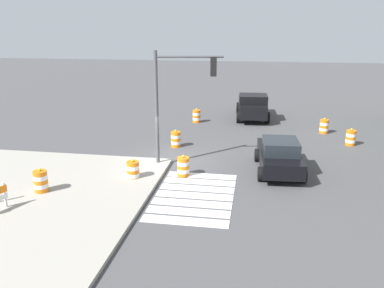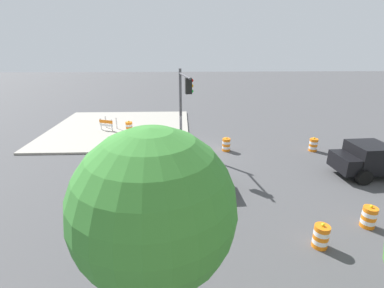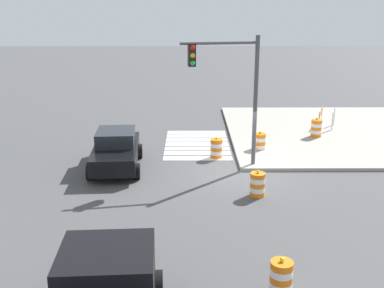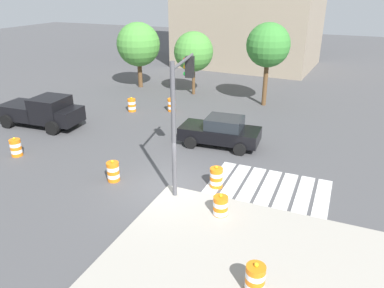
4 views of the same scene
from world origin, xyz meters
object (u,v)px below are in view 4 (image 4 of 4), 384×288
(traffic_barrel_crosswalk_end, at_px, (16,148))
(traffic_barrel_on_sidewalk, at_px, (255,279))
(sports_car, at_px, (221,131))
(traffic_barrel_median_far, at_px, (220,207))
(pickup_truck, at_px, (44,111))
(traffic_barrel_far_curb, at_px, (216,178))
(street_tree_streetside_far, at_px, (268,45))
(traffic_light_pole, at_px, (180,99))
(traffic_barrel_near_corner, at_px, (132,105))
(street_tree_streetside_near, at_px, (194,52))
(traffic_barrel_lane_center, at_px, (113,171))
(street_tree_streetside_mid, at_px, (138,45))
(traffic_barrel_median_near, at_px, (172,105))

(traffic_barrel_crosswalk_end, height_order, traffic_barrel_on_sidewalk, traffic_barrel_on_sidewalk)
(sports_car, bearing_deg, traffic_barrel_median_far, -71.14)
(traffic_barrel_on_sidewalk, bearing_deg, pickup_truck, 151.50)
(traffic_barrel_far_curb, height_order, street_tree_streetside_far, street_tree_streetside_far)
(traffic_barrel_median_far, bearing_deg, traffic_light_pole, 144.39)
(traffic_barrel_near_corner, height_order, traffic_barrel_median_far, same)
(traffic_barrel_median_far, height_order, traffic_light_pole, traffic_light_pole)
(traffic_barrel_near_corner, distance_m, traffic_barrel_far_curb, 11.78)
(traffic_barrel_median_far, height_order, street_tree_streetside_near, street_tree_streetside_near)
(pickup_truck, height_order, traffic_barrel_far_curb, pickup_truck)
(traffic_barrel_crosswalk_end, distance_m, traffic_barrel_lane_center, 6.13)
(traffic_barrel_far_curb, distance_m, traffic_barrel_on_sidewalk, 6.21)
(traffic_barrel_near_corner, relative_size, traffic_barrel_far_curb, 1.00)
(sports_car, distance_m, street_tree_streetside_mid, 14.31)
(traffic_light_pole, height_order, street_tree_streetside_far, street_tree_streetside_far)
(traffic_barrel_lane_center, relative_size, street_tree_streetside_mid, 0.19)
(street_tree_streetside_near, xyz_separation_m, street_tree_streetside_far, (5.90, -0.70, 0.91))
(sports_car, xyz_separation_m, traffic_barrel_median_near, (-5.10, 4.35, -0.36))
(traffic_barrel_median_far, distance_m, street_tree_streetside_mid, 20.59)
(pickup_truck, relative_size, traffic_barrel_on_sidewalk, 5.15)
(pickup_truck, distance_m, street_tree_streetside_far, 15.47)
(traffic_barrel_median_near, relative_size, traffic_barrel_lane_center, 1.00)
(sports_car, height_order, traffic_barrel_crosswalk_end, sports_car)
(traffic_barrel_on_sidewalk, height_order, street_tree_streetside_near, street_tree_streetside_near)
(pickup_truck, height_order, traffic_barrel_on_sidewalk, pickup_truck)
(traffic_barrel_median_far, relative_size, street_tree_streetside_near, 0.21)
(pickup_truck, xyz_separation_m, street_tree_streetside_near, (5.64, 10.45, 2.41))
(traffic_barrel_median_near, height_order, traffic_barrel_lane_center, same)
(traffic_barrel_on_sidewalk, xyz_separation_m, traffic_light_pole, (-4.54, 4.99, 3.31))
(traffic_barrel_crosswalk_end, bearing_deg, traffic_barrel_lane_center, -2.57)
(traffic_barrel_crosswalk_end, bearing_deg, traffic_barrel_near_corner, 79.46)
(traffic_barrel_near_corner, distance_m, traffic_barrel_median_far, 13.91)
(traffic_barrel_crosswalk_end, xyz_separation_m, traffic_barrel_far_curb, (10.57, 1.00, 0.00))
(traffic_barrel_on_sidewalk, bearing_deg, sports_car, 114.01)
(traffic_barrel_median_near, xyz_separation_m, traffic_barrel_on_sidewalk, (9.48, -14.17, 0.15))
(traffic_barrel_near_corner, height_order, street_tree_streetside_mid, street_tree_streetside_mid)
(street_tree_streetside_near, bearing_deg, traffic_barrel_far_curb, -63.43)
(traffic_barrel_on_sidewalk, height_order, traffic_light_pole, traffic_light_pole)
(traffic_barrel_median_far, bearing_deg, street_tree_streetside_near, 116.14)
(traffic_barrel_crosswalk_end, height_order, traffic_light_pole, traffic_light_pole)
(street_tree_streetside_near, height_order, street_tree_streetside_mid, street_tree_streetside_mid)
(traffic_barrel_far_curb, height_order, street_tree_streetside_near, street_tree_streetside_near)
(sports_car, bearing_deg, traffic_barrel_on_sidewalk, -65.99)
(traffic_barrel_near_corner, distance_m, street_tree_streetside_mid, 7.42)
(traffic_barrel_near_corner, bearing_deg, street_tree_streetside_near, 68.64)
(sports_car, height_order, traffic_barrel_median_far, sports_car)
(sports_car, xyz_separation_m, pickup_truck, (-11.03, -1.46, 0.16))
(traffic_barrel_crosswalk_end, distance_m, street_tree_streetside_far, 17.26)
(sports_car, relative_size, traffic_barrel_near_corner, 4.32)
(pickup_truck, relative_size, traffic_barrel_median_near, 5.15)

